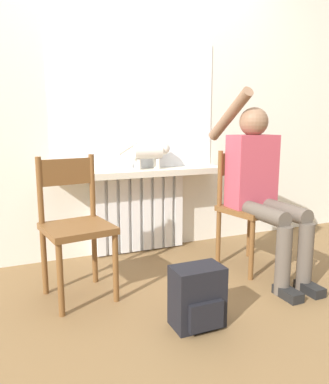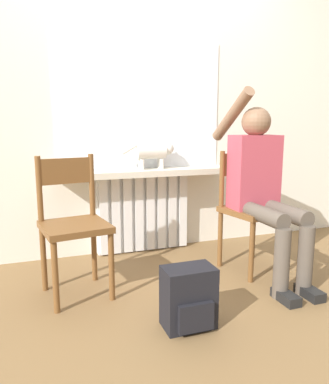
% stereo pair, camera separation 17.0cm
% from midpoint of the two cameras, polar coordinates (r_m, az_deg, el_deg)
% --- Properties ---
extents(ground_plane, '(12.00, 12.00, 0.00)m').
position_cam_midpoint_polar(ground_plane, '(2.31, 7.61, -17.68)').
color(ground_plane, brown).
extents(wall_with_window, '(7.00, 0.06, 2.70)m').
position_cam_midpoint_polar(wall_with_window, '(3.19, -2.23, 15.17)').
color(wall_with_window, white).
rests_on(wall_with_window, ground_plane).
extents(radiator, '(0.79, 0.08, 0.66)m').
position_cam_midpoint_polar(radiator, '(3.20, -1.68, -3.22)').
color(radiator, white).
rests_on(radiator, ground_plane).
extents(windowsill, '(1.45, 0.24, 0.05)m').
position_cam_midpoint_polar(windowsill, '(3.07, -1.31, 2.97)').
color(windowsill, beige).
rests_on(windowsill, radiator).
extents(window_glass, '(1.39, 0.01, 1.04)m').
position_cam_midpoint_polar(window_glass, '(3.15, -2.02, 13.10)').
color(window_glass, white).
rests_on(window_glass, windowsill).
extents(chair_left, '(0.45, 0.45, 0.89)m').
position_cam_midpoint_polar(chair_left, '(2.41, -11.80, -4.63)').
color(chair_left, brown).
rests_on(chair_left, ground_plane).
extents(chair_right, '(0.46, 0.46, 0.89)m').
position_cam_midpoint_polar(chair_right, '(2.87, 14.59, -2.33)').
color(chair_right, brown).
rests_on(chair_right, ground_plane).
extents(person, '(0.36, 1.03, 1.33)m').
position_cam_midpoint_polar(person, '(2.74, 16.39, 1.42)').
color(person, brown).
rests_on(person, ground_plane).
extents(cat, '(0.45, 0.12, 0.23)m').
position_cam_midpoint_polar(cat, '(3.09, -0.06, 6.17)').
color(cat, silver).
rests_on(cat, windowsill).
extents(backpack, '(0.28, 0.20, 0.34)m').
position_cam_midpoint_polar(backpack, '(2.09, 6.15, -15.81)').
color(backpack, black).
rests_on(backpack, ground_plane).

